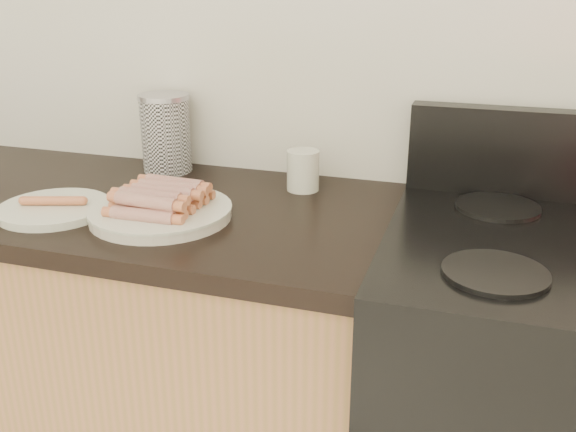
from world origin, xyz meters
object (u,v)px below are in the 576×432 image
(main_plate, at_px, (161,214))
(mug, at_px, (303,170))
(side_plate, at_px, (54,209))
(canister, at_px, (166,133))

(main_plate, bearing_deg, mug, 49.59)
(mug, bearing_deg, side_plate, -146.38)
(main_plate, xyz_separation_m, side_plate, (-0.24, -0.04, -0.00))
(side_plate, xyz_separation_m, canister, (0.09, 0.36, 0.09))
(side_plate, relative_size, mug, 2.47)
(main_plate, height_order, side_plate, main_plate)
(side_plate, xyz_separation_m, mug, (0.47, 0.32, 0.04))
(main_plate, relative_size, side_plate, 1.25)
(canister, relative_size, mug, 2.08)
(main_plate, distance_m, side_plate, 0.24)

